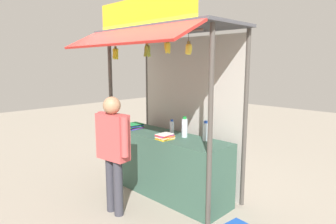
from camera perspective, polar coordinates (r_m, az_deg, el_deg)
name	(u,v)px	position (r m, az deg, el deg)	size (l,w,h in m)	color
ground_plane	(168,194)	(4.65, 0.00, -15.59)	(20.00, 20.00, 0.00)	#9E9384
stall_counter	(168,165)	(4.47, 0.00, -10.26)	(1.97, 0.62, 0.92)	#385B4C
stall_structure	(175,83)	(4.32, 1.31, 5.73)	(2.17, 1.52, 2.80)	#4C4742
water_bottle_center	(185,127)	(4.22, 3.23, -3.02)	(0.08, 0.08, 0.30)	silver
water_bottle_mid_left	(205,131)	(4.06, 7.29, -3.75)	(0.08, 0.08, 0.28)	silver
water_bottle_left	(172,128)	(4.35, 0.75, -3.07)	(0.07, 0.07, 0.23)	silver
magazine_stack_back_left	(165,137)	(4.12, -0.60, -4.80)	(0.21, 0.25, 0.07)	yellow
magazine_stack_front_left	(133,126)	(4.83, -6.74, -2.71)	(0.25, 0.28, 0.08)	blue
banana_bunch_rightmost	(188,49)	(3.42, 4.01, 12.11)	(0.09, 0.09, 0.26)	#332D23
banana_bunch_inner_left	(168,48)	(3.65, -0.09, 12.43)	(0.09, 0.10, 0.24)	#332D23
banana_bunch_leftmost	(147,51)	(3.92, -4.07, 11.80)	(0.10, 0.10, 0.28)	#332D23
banana_bunch_inner_right	(116,54)	(4.47, -10.16, 11.12)	(0.10, 0.10, 0.30)	#332D23
vendor_person	(113,145)	(3.85, -10.63, -6.24)	(0.59, 0.24, 1.56)	#383842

